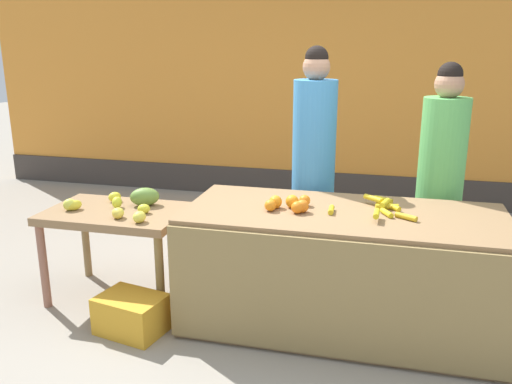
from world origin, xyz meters
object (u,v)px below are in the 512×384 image
object	(u,v)px
vendor_woman_green_shirt	(440,182)
produce_crate	(132,314)
vendor_woman_blue_shirt	(313,167)
produce_sack	(239,243)

from	to	relation	value
vendor_woman_green_shirt	produce_crate	xyz separation A→B (m)	(-2.01, -1.16, -0.76)
vendor_woman_green_shirt	produce_crate	distance (m)	2.44
vendor_woman_blue_shirt	produce_sack	distance (m)	0.92
vendor_woman_blue_shirt	produce_crate	bearing A→B (deg)	-132.11
vendor_woman_blue_shirt	vendor_woman_green_shirt	size ratio (longest dim) A/B	1.06
vendor_woman_blue_shirt	produce_sack	xyz separation A→B (m)	(-0.61, -0.05, -0.69)
vendor_woman_blue_shirt	produce_sack	world-z (taller)	vendor_woman_blue_shirt
produce_crate	produce_sack	size ratio (longest dim) A/B	0.82
vendor_woman_green_shirt	produce_sack	xyz separation A→B (m)	(-1.57, -0.05, -0.63)
vendor_woman_green_shirt	produce_crate	bearing A→B (deg)	-150.02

